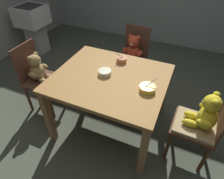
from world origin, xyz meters
TOP-DOWN VIEW (x-y plane):
  - ground_plane at (0.00, 0.00)m, footprint 5.20×5.20m
  - dining_table at (0.00, 0.00)m, footprint 1.13×0.98m
  - teddy_chair_far_center at (-0.05, 0.87)m, footprint 0.42×0.42m
  - teddy_chair_near_right at (0.94, -0.03)m, footprint 0.42×0.40m
  - teddy_chair_near_left at (-0.95, -0.02)m, footprint 0.42×0.41m
  - porridge_bowl_yellow_near_right at (0.40, -0.06)m, footprint 0.15×0.15m
  - porridge_bowl_terracotta_far_center at (0.00, 0.32)m, footprint 0.12×0.11m
  - porridge_bowl_cream_center at (-0.07, 0.02)m, footprint 0.13×0.13m
  - sink_basin at (-2.05, 1.15)m, footprint 0.48×0.48m

SIDE VIEW (x-z plane):
  - ground_plane at x=0.00m, z-range -0.04..0.00m
  - teddy_chair_near_left at x=-0.95m, z-range 0.09..0.97m
  - teddy_chair_near_right at x=0.94m, z-range 0.12..0.97m
  - teddy_chair_far_center at x=-0.05m, z-range 0.10..1.00m
  - sink_basin at x=-2.05m, z-range 0.13..1.00m
  - dining_table at x=0.00m, z-range 0.27..1.01m
  - porridge_bowl_cream_center at x=-0.07m, z-range 0.74..0.78m
  - porridge_bowl_yellow_near_right at x=0.40m, z-range 0.70..0.82m
  - porridge_bowl_terracotta_far_center at x=0.00m, z-range 0.71..0.82m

